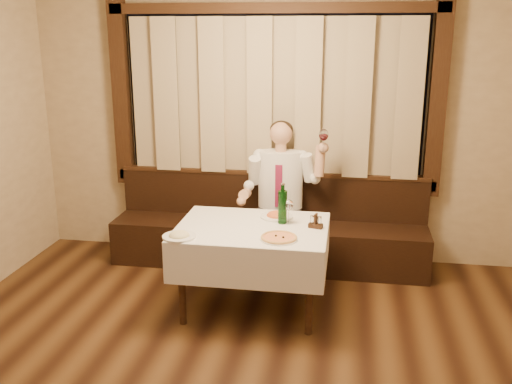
% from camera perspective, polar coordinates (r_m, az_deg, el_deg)
% --- Properties ---
extents(room, '(5.01, 6.01, 2.81)m').
position_cam_1_polar(room, '(3.92, -2.21, 3.31)').
color(room, black).
rests_on(room, ground).
extents(banquette, '(3.20, 0.61, 0.94)m').
position_cam_1_polar(banquette, '(5.91, 1.29, -4.24)').
color(banquette, black).
rests_on(banquette, ground).
extents(dining_table, '(1.27, 0.97, 0.76)m').
position_cam_1_polar(dining_table, '(4.85, -0.38, -4.62)').
color(dining_table, black).
rests_on(dining_table, ground).
extents(pizza, '(0.30, 0.30, 0.03)m').
position_cam_1_polar(pizza, '(4.52, 2.31, -4.59)').
color(pizza, white).
rests_on(pizza, dining_table).
extents(pasta_red, '(0.29, 0.29, 0.10)m').
position_cam_1_polar(pasta_red, '(5.02, 2.08, -2.13)').
color(pasta_red, white).
rests_on(pasta_red, dining_table).
extents(pasta_cream, '(0.27, 0.27, 0.09)m').
position_cam_1_polar(pasta_cream, '(4.59, -7.70, -4.10)').
color(pasta_cream, white).
rests_on(pasta_cream, dining_table).
extents(green_bottle, '(0.08, 0.08, 0.35)m').
position_cam_1_polar(green_bottle, '(4.85, 2.67, -1.43)').
color(green_bottle, '#0F4913').
rests_on(green_bottle, dining_table).
extents(table_wine_glass, '(0.08, 0.08, 0.21)m').
position_cam_1_polar(table_wine_glass, '(4.84, 3.28, -1.42)').
color(table_wine_glass, white).
rests_on(table_wine_glass, dining_table).
extents(cruet_caddy, '(0.13, 0.08, 0.12)m').
position_cam_1_polar(cruet_caddy, '(4.79, 5.98, -3.09)').
color(cruet_caddy, black).
rests_on(cruet_caddy, dining_table).
extents(seated_man, '(0.84, 0.63, 1.49)m').
position_cam_1_polar(seated_man, '(5.65, 2.43, 0.59)').
color(seated_man, black).
rests_on(seated_man, ground).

